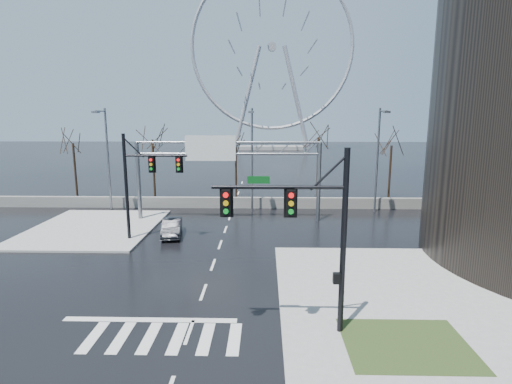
{
  "coord_description": "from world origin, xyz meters",
  "views": [
    {
      "loc": [
        3.26,
        -19.81,
        9.19
      ],
      "look_at": [
        2.63,
        7.64,
        4.0
      ],
      "focal_mm": 28.0,
      "sensor_mm": 36.0,
      "label": 1
    }
  ],
  "objects_px": {
    "signal_mast_far": "(141,177)",
    "ferris_wheel": "(272,54)",
    "signal_mast_near": "(311,224)",
    "sign_gantry": "(224,163)",
    "car": "(172,227)"
  },
  "relations": [
    {
      "from": "ferris_wheel",
      "to": "car",
      "type": "relative_size",
      "value": 12.53
    },
    {
      "from": "sign_gantry",
      "to": "ferris_wheel",
      "type": "height_order",
      "value": "ferris_wheel"
    },
    {
      "from": "signal_mast_far",
      "to": "ferris_wheel",
      "type": "xyz_separation_m",
      "value": [
        10.87,
        86.04,
        21.3
      ]
    },
    {
      "from": "sign_gantry",
      "to": "ferris_wheel",
      "type": "relative_size",
      "value": 0.32
    },
    {
      "from": "signal_mast_near",
      "to": "signal_mast_far",
      "type": "bearing_deg",
      "value": 130.26
    },
    {
      "from": "signal_mast_far",
      "to": "ferris_wheel",
      "type": "bearing_deg",
      "value": 82.8
    },
    {
      "from": "signal_mast_near",
      "to": "ferris_wheel",
      "type": "xyz_separation_m",
      "value": [
        -0.14,
        99.04,
        21.26
      ]
    },
    {
      "from": "sign_gantry",
      "to": "ferris_wheel",
      "type": "bearing_deg",
      "value": 86.16
    },
    {
      "from": "signal_mast_far",
      "to": "sign_gantry",
      "type": "distance_m",
      "value": 8.14
    },
    {
      "from": "signal_mast_near",
      "to": "ferris_wheel",
      "type": "height_order",
      "value": "ferris_wheel"
    },
    {
      "from": "car",
      "to": "sign_gantry",
      "type": "bearing_deg",
      "value": 43.4
    },
    {
      "from": "signal_mast_near",
      "to": "signal_mast_far",
      "type": "relative_size",
      "value": 1.0
    },
    {
      "from": "signal_mast_far",
      "to": "ferris_wheel",
      "type": "relative_size",
      "value": 0.16
    },
    {
      "from": "signal_mast_far",
      "to": "car",
      "type": "relative_size",
      "value": 1.97
    },
    {
      "from": "signal_mast_near",
      "to": "sign_gantry",
      "type": "distance_m",
      "value": 19.79
    }
  ]
}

